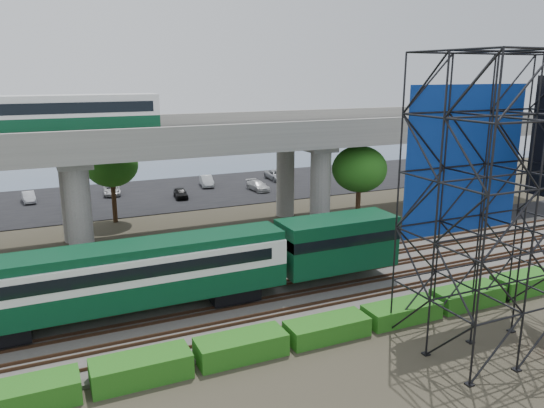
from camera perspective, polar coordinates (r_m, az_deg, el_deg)
name	(u,v)px	position (r m, az deg, el deg)	size (l,w,h in m)	color
ground	(277,309)	(32.93, 0.54, -11.25)	(140.00, 140.00, 0.00)	#474233
ballast_bed	(264,295)	(34.55, -0.88, -9.81)	(90.00, 12.00, 0.20)	slate
service_road	(221,256)	(41.96, -5.56, -5.58)	(90.00, 5.00, 0.08)	black
parking_lot	(155,195)	(63.83, -12.47, 0.98)	(90.00, 18.00, 0.08)	black
harbor_water	(124,166)	(85.10, -15.64, 3.98)	(140.00, 40.00, 0.03)	#40546A
rail_tracks	(264,293)	(34.48, -0.89, -9.54)	(90.00, 9.52, 0.16)	#472D1E
commuter_train	(161,270)	(31.65, -11.84, -6.97)	(29.30, 3.06, 4.30)	black
overpass	(189,144)	(44.99, -8.93, 6.38)	(80.00, 12.00, 12.40)	#9E9B93
scaffold_tower	(506,204)	(29.67, 23.83, -0.01)	(9.36, 6.36, 15.00)	black
hedge_strip	(327,328)	(29.70, 5.95, -13.09)	(34.60, 1.80, 1.20)	#1C6216
trees	(142,179)	(44.69, -13.79, 2.65)	(40.94, 16.94, 7.69)	#382314
suv	(7,274)	(40.31, -26.59, -6.72)	(2.42, 5.25, 1.46)	black
parked_cars	(159,190)	(63.39, -12.04, 1.52)	(37.83, 9.66, 1.31)	silver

